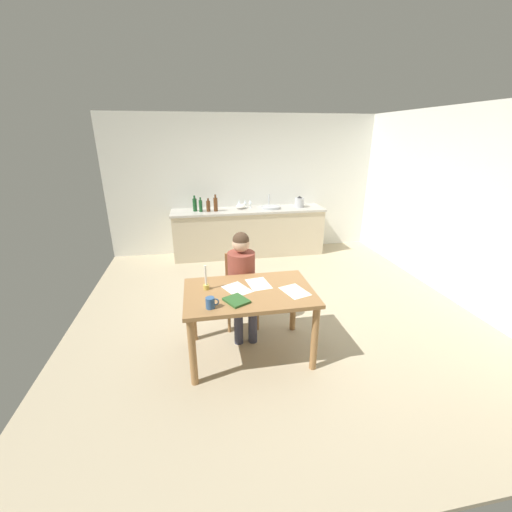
# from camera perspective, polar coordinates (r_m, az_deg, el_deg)

# --- Properties ---
(ground_plane) EXTENTS (5.20, 5.20, 0.04)m
(ground_plane) POSITION_cam_1_polar(r_m,az_deg,el_deg) (4.41, 3.54, -9.80)
(ground_plane) COLOR tan
(wall_back) EXTENTS (5.20, 0.12, 2.60)m
(wall_back) POSITION_cam_1_polar(r_m,az_deg,el_deg) (6.41, -1.88, 12.50)
(wall_back) COLOR silver
(wall_back) RESTS_ON ground
(wall_right) EXTENTS (0.12, 5.20, 2.60)m
(wall_right) POSITION_cam_1_polar(r_m,az_deg,el_deg) (5.19, 33.23, 7.20)
(wall_right) COLOR silver
(wall_right) RESTS_ON ground
(kitchen_counter) EXTENTS (2.89, 0.64, 0.90)m
(kitchen_counter) POSITION_cam_1_polar(r_m,az_deg,el_deg) (6.25, -1.29, 4.31)
(kitchen_counter) COLOR beige
(kitchen_counter) RESTS_ON ground
(dining_table) EXTENTS (1.29, 0.84, 0.75)m
(dining_table) POSITION_cam_1_polar(r_m,az_deg,el_deg) (3.29, -1.22, -7.94)
(dining_table) COLOR #9E7042
(dining_table) RESTS_ON ground
(chair_at_table) EXTENTS (0.41, 0.41, 0.88)m
(chair_at_table) POSITION_cam_1_polar(r_m,az_deg,el_deg) (3.94, -2.69, -5.27)
(chair_at_table) COLOR #9E7042
(chair_at_table) RESTS_ON ground
(person_seated) EXTENTS (0.33, 0.60, 1.19)m
(person_seated) POSITION_cam_1_polar(r_m,az_deg,el_deg) (3.72, -2.49, -3.67)
(person_seated) COLOR brown
(person_seated) RESTS_ON ground
(coffee_mug) EXTENTS (0.12, 0.08, 0.10)m
(coffee_mug) POSITION_cam_1_polar(r_m,az_deg,el_deg) (2.94, -8.09, -8.24)
(coffee_mug) COLOR #33598C
(coffee_mug) RESTS_ON dining_table
(candlestick) EXTENTS (0.06, 0.06, 0.26)m
(candlestick) POSITION_cam_1_polar(r_m,az_deg,el_deg) (3.28, -8.87, -4.73)
(candlestick) COLOR gold
(candlestick) RESTS_ON dining_table
(book_magazine) EXTENTS (0.26, 0.28, 0.02)m
(book_magazine) POSITION_cam_1_polar(r_m,az_deg,el_deg) (3.04, -3.50, -7.90)
(book_magazine) COLOR #2E5D2A
(book_magazine) RESTS_ON dining_table
(paper_letter) EXTENTS (0.25, 0.32, 0.00)m
(paper_letter) POSITION_cam_1_polar(r_m,az_deg,el_deg) (3.38, 0.45, -4.98)
(paper_letter) COLOR white
(paper_letter) RESTS_ON dining_table
(paper_bill) EXTENTS (0.29, 0.35, 0.00)m
(paper_bill) POSITION_cam_1_polar(r_m,az_deg,el_deg) (3.25, 6.92, -6.25)
(paper_bill) COLOR white
(paper_bill) RESTS_ON dining_table
(paper_envelope) EXTENTS (0.32, 0.36, 0.00)m
(paper_envelope) POSITION_cam_1_polar(r_m,az_deg,el_deg) (3.28, -3.41, -5.90)
(paper_envelope) COLOR white
(paper_envelope) RESTS_ON dining_table
(sink_unit) EXTENTS (0.36, 0.36, 0.24)m
(sink_unit) POSITION_cam_1_polar(r_m,az_deg,el_deg) (6.22, 2.61, 8.69)
(sink_unit) COLOR #B2B7BC
(sink_unit) RESTS_ON kitchen_counter
(bottle_oil) EXTENTS (0.07, 0.07, 0.29)m
(bottle_oil) POSITION_cam_1_polar(r_m,az_deg,el_deg) (6.06, -10.84, 8.98)
(bottle_oil) COLOR #194C23
(bottle_oil) RESTS_ON kitchen_counter
(bottle_vinegar) EXTENTS (0.06, 0.06, 0.26)m
(bottle_vinegar) POSITION_cam_1_polar(r_m,az_deg,el_deg) (5.99, -9.81, 8.82)
(bottle_vinegar) COLOR #194C23
(bottle_vinegar) RESTS_ON kitchen_counter
(bottle_wine_red) EXTENTS (0.07, 0.07, 0.24)m
(bottle_wine_red) POSITION_cam_1_polar(r_m,az_deg,el_deg) (5.99, -8.48, 8.80)
(bottle_wine_red) COLOR #593319
(bottle_wine_red) RESTS_ON kitchen_counter
(bottle_sauce) EXTENTS (0.07, 0.07, 0.31)m
(bottle_sauce) POSITION_cam_1_polar(r_m,az_deg,el_deg) (5.99, -7.20, 9.13)
(bottle_sauce) COLOR #593319
(bottle_sauce) RESTS_ON kitchen_counter
(mixing_bowl) EXTENTS (0.19, 0.19, 0.09)m
(mixing_bowl) POSITION_cam_1_polar(r_m,az_deg,el_deg) (6.18, -2.76, 8.81)
(mixing_bowl) COLOR white
(mixing_bowl) RESTS_ON kitchen_counter
(stovetop_kettle) EXTENTS (0.18, 0.18, 0.22)m
(stovetop_kettle) POSITION_cam_1_polar(r_m,az_deg,el_deg) (6.35, 7.72, 9.48)
(stovetop_kettle) COLOR #B7BABF
(stovetop_kettle) RESTS_ON kitchen_counter
(wine_glass_near_sink) EXTENTS (0.07, 0.07, 0.15)m
(wine_glass_near_sink) POSITION_cam_1_polar(r_m,az_deg,el_deg) (6.27, -1.03, 9.61)
(wine_glass_near_sink) COLOR silver
(wine_glass_near_sink) RESTS_ON kitchen_counter
(wine_glass_by_kettle) EXTENTS (0.07, 0.07, 0.15)m
(wine_glass_by_kettle) POSITION_cam_1_polar(r_m,az_deg,el_deg) (6.25, -1.95, 9.57)
(wine_glass_by_kettle) COLOR silver
(wine_glass_by_kettle) RESTS_ON kitchen_counter
(wine_glass_back_left) EXTENTS (0.07, 0.07, 0.15)m
(wine_glass_back_left) POSITION_cam_1_polar(r_m,az_deg,el_deg) (6.24, -3.02, 9.53)
(wine_glass_back_left) COLOR silver
(wine_glass_back_left) RESTS_ON kitchen_counter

